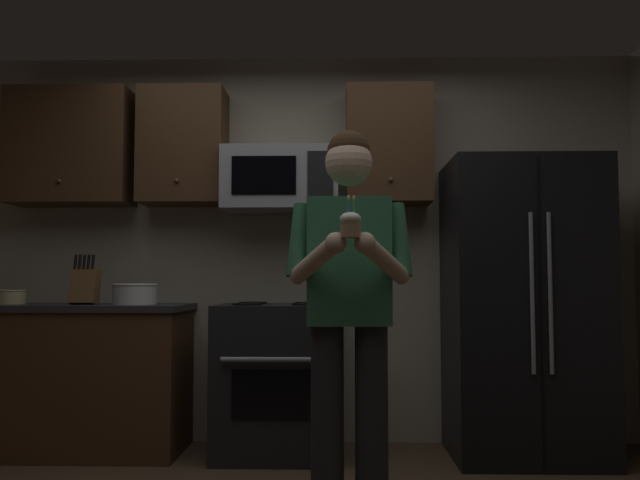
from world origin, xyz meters
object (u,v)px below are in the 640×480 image
at_px(bowl_large_white, 135,293).
at_px(cupcake, 350,224).
at_px(oven_range, 279,379).
at_px(refrigerator, 523,308).
at_px(knife_block, 85,286).
at_px(bowl_small_colored, 10,296).
at_px(person, 349,296).
at_px(microwave, 281,180).

xyz_separation_m(bowl_large_white, cupcake, (1.32, -1.45, 0.30)).
bearing_deg(oven_range, bowl_large_white, -179.71).
relative_size(refrigerator, knife_block, 5.63).
relative_size(oven_range, refrigerator, 0.52).
bearing_deg(refrigerator, bowl_small_colored, 178.65).
xyz_separation_m(refrigerator, cupcake, (-1.08, -1.41, 0.39)).
xyz_separation_m(knife_block, person, (1.63, -1.10, -0.04)).
distance_m(knife_block, cupcake, 2.18).
distance_m(refrigerator, bowl_small_colored, 3.22).
height_order(refrigerator, bowl_large_white, refrigerator).
bearing_deg(cupcake, knife_block, 138.83).
relative_size(microwave, bowl_small_colored, 3.76).
bearing_deg(knife_block, bowl_small_colored, 172.53).
bearing_deg(bowl_large_white, microwave, 7.79).
relative_size(refrigerator, bowl_small_colored, 9.14).
bearing_deg(knife_block, bowl_large_white, 4.67).
xyz_separation_m(oven_range, person, (0.42, -1.12, 0.53)).
height_order(bowl_small_colored, person, person).
bearing_deg(microwave, person, -71.51).
bearing_deg(knife_block, microwave, 7.00).
bearing_deg(bowl_small_colored, bowl_large_white, -2.90).
bearing_deg(refrigerator, bowl_large_white, 179.17).
xyz_separation_m(microwave, bowl_large_white, (-0.91, -0.12, -0.73)).
distance_m(microwave, person, 1.50).
relative_size(bowl_large_white, person, 0.16).
relative_size(oven_range, bowl_large_white, 3.31).
relative_size(oven_range, cupcake, 5.36).
height_order(refrigerator, knife_block, refrigerator).
distance_m(refrigerator, bowl_large_white, 2.41).
distance_m(oven_range, refrigerator, 1.56).
relative_size(oven_range, bowl_small_colored, 4.73).
bearing_deg(bowl_small_colored, person, -28.59).
height_order(bowl_large_white, cupcake, cupcake).
bearing_deg(person, refrigerator, 45.05).
relative_size(oven_range, person, 0.53).
bearing_deg(bowl_large_white, oven_range, 0.29).
relative_size(knife_block, person, 0.18).
relative_size(microwave, cupcake, 4.26).
height_order(knife_block, bowl_small_colored, knife_block).
distance_m(microwave, bowl_large_white, 1.17).
distance_m(microwave, bowl_small_colored, 1.87).
height_order(refrigerator, cupcake, refrigerator).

